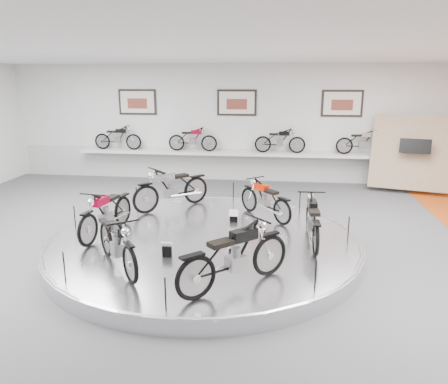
# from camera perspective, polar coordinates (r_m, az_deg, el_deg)

# --- Properties ---
(floor) EXTENTS (16.00, 16.00, 0.00)m
(floor) POSITION_cam_1_polar(r_m,az_deg,el_deg) (8.95, -2.93, -8.42)
(floor) COLOR #4C4C4F
(floor) RESTS_ON ground
(ceiling) EXTENTS (16.00, 16.00, 0.00)m
(ceiling) POSITION_cam_1_polar(r_m,az_deg,el_deg) (8.25, -3.31, 18.07)
(ceiling) COLOR white
(ceiling) RESTS_ON wall_back
(wall_back) EXTENTS (16.00, 0.00, 16.00)m
(wall_back) POSITION_cam_1_polar(r_m,az_deg,el_deg) (15.25, 1.68, 8.96)
(wall_back) COLOR white
(wall_back) RESTS_ON floor
(dado_band) EXTENTS (15.68, 0.04, 1.10)m
(dado_band) POSITION_cam_1_polar(r_m,az_deg,el_deg) (15.44, 1.63, 3.59)
(dado_band) COLOR #BCBCBA
(dado_band) RESTS_ON floor
(display_platform) EXTENTS (6.40, 6.40, 0.30)m
(display_platform) POSITION_cam_1_polar(r_m,az_deg,el_deg) (9.17, -2.61, -6.84)
(display_platform) COLOR silver
(display_platform) RESTS_ON floor
(platform_rim) EXTENTS (6.40, 6.40, 0.10)m
(platform_rim) POSITION_cam_1_polar(r_m,az_deg,el_deg) (9.12, -2.62, -6.13)
(platform_rim) COLOR #B2B2BA
(platform_rim) RESTS_ON display_platform
(shelf) EXTENTS (11.00, 0.55, 0.10)m
(shelf) POSITION_cam_1_polar(r_m,az_deg,el_deg) (15.08, 1.54, 5.07)
(shelf) COLOR silver
(shelf) RESTS_ON wall_back
(poster_left) EXTENTS (1.35, 0.06, 0.88)m
(poster_left) POSITION_cam_1_polar(r_m,az_deg,el_deg) (15.89, -11.24, 11.46)
(poster_left) COLOR silver
(poster_left) RESTS_ON wall_back
(poster_center) EXTENTS (1.35, 0.06, 0.88)m
(poster_center) POSITION_cam_1_polar(r_m,az_deg,el_deg) (15.15, 1.68, 11.58)
(poster_center) COLOR silver
(poster_center) RESTS_ON wall_back
(poster_right) EXTENTS (1.35, 0.06, 0.88)m
(poster_right) POSITION_cam_1_polar(r_m,az_deg,el_deg) (15.21, 15.18, 11.11)
(poster_right) COLOR silver
(poster_right) RESTS_ON wall_back
(display_panel) EXTENTS (2.56, 1.52, 2.30)m
(display_panel) POSITION_cam_1_polar(r_m,az_deg,el_deg) (14.95, 23.25, 4.77)
(display_panel) COLOR tan
(display_panel) RESTS_ON floor
(shelf_bike_a) EXTENTS (1.22, 0.43, 0.73)m
(shelf_bike_a) POSITION_cam_1_polar(r_m,az_deg,el_deg) (15.99, -13.70, 6.72)
(shelf_bike_a) COLOR black
(shelf_bike_a) RESTS_ON shelf
(shelf_bike_b) EXTENTS (1.22, 0.43, 0.73)m
(shelf_bike_b) POSITION_cam_1_polar(r_m,az_deg,el_deg) (15.24, -4.11, 6.72)
(shelf_bike_b) COLOR maroon
(shelf_bike_b) RESTS_ON shelf
(shelf_bike_c) EXTENTS (1.22, 0.43, 0.73)m
(shelf_bike_c) POSITION_cam_1_polar(r_m,az_deg,el_deg) (14.94, 7.32, 6.48)
(shelf_bike_c) COLOR black
(shelf_bike_c) RESTS_ON shelf
(shelf_bike_d) EXTENTS (1.22, 0.43, 0.73)m
(shelf_bike_d) POSITION_cam_1_polar(r_m,az_deg,el_deg) (15.19, 17.61, 6.05)
(shelf_bike_d) COLOR silver
(shelf_bike_d) RESTS_ON shelf
(bike_a) EXTENTS (1.44, 1.55, 0.92)m
(bike_a) POSITION_cam_1_polar(r_m,az_deg,el_deg) (10.27, 5.38, -0.93)
(bike_a) COLOR red
(bike_a) RESTS_ON display_platform
(bike_b) EXTENTS (1.76, 1.78, 1.09)m
(bike_b) POSITION_cam_1_polar(r_m,az_deg,el_deg) (11.04, -6.86, 0.58)
(bike_b) COLOR silver
(bike_b) RESTS_ON display_platform
(bike_c) EXTENTS (0.87, 1.78, 1.00)m
(bike_c) POSITION_cam_1_polar(r_m,az_deg,el_deg) (9.43, -15.16, -2.54)
(bike_c) COLOR maroon
(bike_c) RESTS_ON display_platform
(bike_d) EXTENTS (1.49, 1.67, 0.98)m
(bike_d) POSITION_cam_1_polar(r_m,az_deg,el_deg) (7.73, -13.82, -6.36)
(bike_d) COLOR black
(bike_d) RESTS_ON display_platform
(bike_e) EXTENTS (1.77, 1.72, 1.07)m
(bike_e) POSITION_cam_1_polar(r_m,az_deg,el_deg) (6.85, 1.43, -8.26)
(bike_e) COLOR black
(bike_e) RESTS_ON display_platform
(bike_f) EXTENTS (0.64, 1.66, 0.97)m
(bike_f) POSITION_cam_1_polar(r_m,az_deg,el_deg) (8.84, 11.48, -3.59)
(bike_f) COLOR black
(bike_f) RESTS_ON display_platform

